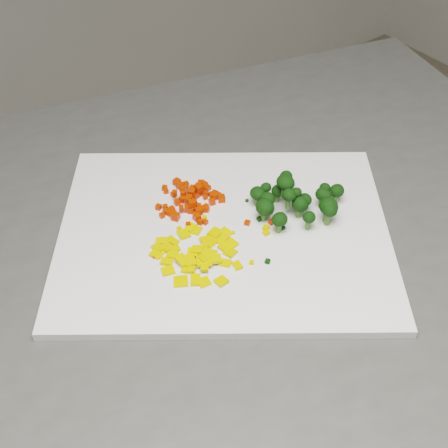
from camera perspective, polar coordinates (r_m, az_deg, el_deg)
counter_block at (r=1.16m, az=-2.15°, el=-17.72°), size 1.28×1.04×0.90m
cutting_board at (r=0.80m, az=0.00°, el=-0.81°), size 0.53×0.51×0.01m
carrot_pile at (r=0.83m, az=-3.27°, el=2.58°), size 0.09×0.09×0.03m
pepper_pile at (r=0.76m, az=-2.44°, el=-2.57°), size 0.11×0.11×0.01m
broccoli_pile at (r=0.81m, az=6.94°, el=2.46°), size 0.11×0.11×0.05m
carrot_cube_0 at (r=0.85m, az=-1.57°, el=3.22°), size 0.01×0.01×0.01m
carrot_cube_1 at (r=0.81m, az=-4.61°, el=0.79°), size 0.01×0.01×0.01m
carrot_cube_2 at (r=0.84m, az=-3.39°, el=2.54°), size 0.01×0.01×0.01m
carrot_cube_3 at (r=0.83m, az=-4.32°, el=1.98°), size 0.01×0.01×0.01m
carrot_cube_4 at (r=0.85m, az=-5.33°, el=3.03°), size 0.01×0.01×0.01m
carrot_cube_5 at (r=0.81m, az=-2.48°, el=0.59°), size 0.01×0.01×0.01m
carrot_cube_6 at (r=0.82m, az=-5.33°, el=1.17°), size 0.01×0.01×0.01m
carrot_cube_7 at (r=0.85m, az=-3.71°, el=3.16°), size 0.01×0.01×0.01m
carrot_cube_8 at (r=0.83m, az=-3.17°, el=2.40°), size 0.01×0.01×0.01m
carrot_cube_9 at (r=0.83m, az=-2.99°, el=2.89°), size 0.01×0.01×0.01m
carrot_cube_10 at (r=0.84m, az=-0.76°, el=2.60°), size 0.01×0.01×0.01m
carrot_cube_11 at (r=0.82m, az=-1.87°, el=1.38°), size 0.01×0.01×0.01m
carrot_cube_12 at (r=0.82m, az=-4.79°, el=1.38°), size 0.01×0.01×0.01m
carrot_cube_13 at (r=0.85m, az=-1.71°, el=2.84°), size 0.01×0.01×0.01m
carrot_cube_14 at (r=0.84m, az=-1.70°, el=2.81°), size 0.01×0.01×0.01m
carrot_cube_15 at (r=0.84m, az=-1.22°, el=2.72°), size 0.01×0.01×0.01m
carrot_cube_16 at (r=0.83m, az=-6.01°, el=1.55°), size 0.01×0.01×0.01m
carrot_cube_17 at (r=0.82m, az=-5.08°, el=1.04°), size 0.01×0.01×0.01m
carrot_cube_18 at (r=0.84m, az=-1.74°, el=2.47°), size 0.01×0.01×0.01m
carrot_cube_19 at (r=0.86m, az=-4.01°, el=3.52°), size 0.01×0.01×0.01m
carrot_cube_20 at (r=0.85m, az=-2.39°, el=3.35°), size 0.01×0.01×0.01m
carrot_cube_21 at (r=0.82m, az=-2.34°, el=1.33°), size 0.01×0.01×0.01m
carrot_cube_22 at (r=0.84m, az=-2.31°, el=3.29°), size 0.01×0.01×0.01m
carrot_cube_23 at (r=0.85m, az=-2.26°, el=2.95°), size 0.01×0.01×0.01m
carrot_cube_24 at (r=0.86m, az=-4.33°, el=3.84°), size 0.01×0.01×0.01m
carrot_cube_25 at (r=0.82m, az=-2.94°, el=1.87°), size 0.01×0.01×0.01m
carrot_cube_26 at (r=0.84m, az=-3.76°, el=2.80°), size 0.01×0.01×0.01m
carrot_cube_27 at (r=0.83m, az=-3.32°, el=2.23°), size 0.01×0.01×0.01m
carrot_cube_28 at (r=0.80m, az=-1.72°, el=0.17°), size 0.01×0.01×0.01m
carrot_cube_29 at (r=0.86m, az=-3.47°, el=3.39°), size 0.01×0.01×0.01m
carrot_cube_30 at (r=0.86m, az=-4.27°, el=3.70°), size 0.01×0.01×0.01m
carrot_cube_31 at (r=0.82m, az=-3.04°, el=1.26°), size 0.01×0.01×0.01m
carrot_cube_32 at (r=0.82m, az=-3.31°, el=1.47°), size 0.01×0.01×0.01m
carrot_cube_33 at (r=0.83m, az=-2.85°, el=1.97°), size 0.01×0.01×0.01m
carrot_cube_34 at (r=0.80m, az=-2.20°, el=0.18°), size 0.01×0.01×0.01m
carrot_cube_35 at (r=0.82m, az=-3.93°, el=1.49°), size 0.01×0.01×0.01m
carrot_cube_36 at (r=0.84m, az=-4.53°, el=2.86°), size 0.01×0.01×0.01m
carrot_cube_37 at (r=0.84m, az=-2.78°, el=3.13°), size 0.01×0.01×0.01m
carrot_cube_38 at (r=0.81m, az=-4.44°, el=0.67°), size 0.01×0.01×0.01m
carrot_cube_39 at (r=0.86m, az=-5.45°, el=3.31°), size 0.01×0.01×0.01m
carrot_cube_40 at (r=0.82m, az=-5.69°, el=0.78°), size 0.01×0.01×0.01m
carrot_cube_41 at (r=0.83m, az=-0.23°, el=2.35°), size 0.01×0.01×0.01m
carrot_cube_42 at (r=0.82m, az=-4.78°, el=1.19°), size 0.01×0.01×0.01m
carrot_cube_43 at (r=0.86m, az=-1.79°, el=3.62°), size 0.01×0.01×0.01m
carrot_cube_44 at (r=0.82m, az=-2.33°, el=1.19°), size 0.01×0.01×0.01m
carrot_cube_45 at (r=0.83m, az=-1.10°, el=2.04°), size 0.01×0.01×0.01m
carrot_cube_46 at (r=0.86m, az=-3.47°, el=3.66°), size 0.01×0.01×0.01m
carrot_cube_47 at (r=0.86m, az=-1.69°, el=3.48°), size 0.01×0.01×0.01m
carrot_cube_48 at (r=0.85m, az=-1.48°, el=3.33°), size 0.01×0.01×0.01m
carrot_cube_49 at (r=0.84m, az=-2.60°, el=2.65°), size 0.01×0.01×0.01m
carrot_cube_50 at (r=0.83m, az=-2.32°, el=1.67°), size 0.01×0.01×0.01m
carrot_cube_51 at (r=0.85m, az=-4.65°, el=2.74°), size 0.01×0.01×0.01m
carrot_cube_52 at (r=0.83m, az=-5.39°, el=1.53°), size 0.01×0.01×0.01m
carrot_cube_53 at (r=0.82m, az=-1.57°, el=1.33°), size 0.01×0.01×0.01m
carrot_cube_54 at (r=0.82m, az=-1.66°, el=1.61°), size 0.01×0.01×0.01m
carrot_cube_55 at (r=0.80m, az=-3.29°, el=-0.07°), size 0.01×0.01×0.01m
carrot_cube_56 at (r=0.84m, az=-2.96°, el=2.52°), size 0.01×0.01×0.01m
carrot_cube_57 at (r=0.85m, az=-3.81°, el=3.29°), size 0.01×0.01×0.01m
carrot_cube_58 at (r=0.85m, az=-3.12°, el=2.84°), size 0.01×0.01×0.01m
carrot_cube_59 at (r=0.84m, az=-2.86°, el=2.49°), size 0.01×0.01×0.01m
carrot_cube_60 at (r=0.81m, az=-2.64°, el=0.63°), size 0.01×0.01×0.01m
carrot_cube_61 at (r=0.84m, az=-0.86°, el=2.75°), size 0.01×0.01×0.01m
carrot_cube_62 at (r=0.81m, az=-2.54°, el=0.82°), size 0.01×0.01×0.01m
carrot_cube_63 at (r=0.84m, az=-3.83°, el=2.26°), size 0.01×0.01×0.01m
carrot_cube_64 at (r=0.84m, az=-0.45°, el=2.67°), size 0.01×0.01×0.01m
carrot_cube_65 at (r=0.86m, az=-2.92°, el=3.35°), size 0.01×0.01×0.01m
carrot_cube_66 at (r=0.84m, az=-1.01°, el=2.54°), size 0.01×0.01×0.01m
carrot_cube_67 at (r=0.82m, az=-4.80°, el=1.29°), size 0.01×0.01×0.01m
carrot_cube_68 at (r=0.86m, az=-2.14°, el=3.73°), size 0.01×0.01×0.01m
pepper_chunk_0 at (r=0.75m, az=-3.83°, el=-3.30°), size 0.01×0.02×0.01m
pepper_chunk_1 at (r=0.76m, az=-1.71°, el=-2.67°), size 0.02×0.02×0.00m
pepper_chunk_2 at (r=0.75m, az=1.22°, el=-3.81°), size 0.01×0.02×0.00m
pepper_chunk_3 at (r=0.79m, az=-2.60°, el=-0.59°), size 0.02×0.02×0.01m
pepper_chunk_4 at (r=0.75m, az=-1.83°, el=-3.40°), size 0.02×0.02×0.00m
pepper_chunk_5 at (r=0.78m, az=-5.72°, el=-1.55°), size 0.02×0.01×0.01m
pepper_chunk_6 at (r=0.78m, az=-1.69°, el=-1.65°), size 0.02×0.02×0.01m
pepper_chunk_7 at (r=0.77m, az=0.65°, el=-1.85°), size 0.02×0.02×0.01m
pepper_chunk_8 at (r=0.78m, az=-4.74°, el=-1.53°), size 0.01×0.02×0.00m
pepper_chunk_9 at (r=0.77m, az=-4.54°, el=-2.27°), size 0.02×0.01×0.00m
pepper_chunk_10 at (r=0.77m, az=0.59°, el=-2.63°), size 0.02×0.02×0.01m
pepper_chunk_11 at (r=0.76m, az=-2.87°, el=-2.58°), size 0.02×0.02×0.00m
pepper_chunk_12 at (r=0.74m, az=-1.78°, el=-3.75°), size 0.02×0.02×0.01m
pepper_chunk_13 at (r=0.76m, az=-2.44°, el=-2.39°), size 0.02×0.02×0.01m
pepper_chunk_14 at (r=0.78m, az=-0.14°, el=-1.39°), size 0.02×0.02×0.01m
pepper_chunk_15 at (r=0.75m, az=-3.26°, el=-4.21°), size 0.02×0.02×0.01m
pepper_chunk_16 at (r=0.75m, az=-3.49°, el=-3.33°), size 0.02×0.01×0.01m
pepper_chunk_17 at (r=0.77m, az=-5.24°, el=-2.19°), size 0.02×0.02×0.01m
pepper_chunk_18 at (r=0.77m, az=-6.02°, el=-2.16°), size 0.02×0.02×0.01m
pepper_chunk_19 at (r=0.77m, az=-4.72°, el=-2.79°), size 0.02×0.02×0.00m
pepper_chunk_20 at (r=0.73m, az=-1.83°, el=-5.33°), size 0.02×0.02×0.01m
pepper_chunk_21 at (r=0.79m, az=0.17°, el=-0.78°), size 0.01×0.02×0.01m
pepper_chunk_22 at (r=0.75m, az=-1.69°, el=-3.19°), size 0.02×0.01×0.01m
pepper_chunk_23 at (r=0.73m, az=-2.64°, el=-5.14°), size 0.02×0.02×0.01m
pepper_chunk_24 at (r=0.77m, az=-6.10°, el=-2.68°), size 0.02×0.02×0.01m
pepper_chunk_25 at (r=0.77m, az=0.07°, el=-2.23°), size 0.01×0.02×0.01m
pepper_chunk_26 at (r=0.79m, az=-3.70°, el=-0.94°), size 0.02×0.02×0.01m
pepper_chunk_27 at (r=0.75m, az=0.12°, el=-3.59°), size 0.02×0.02×0.00m
pepper_chunk_28 at (r=0.80m, az=-3.04°, el=-0.35°), size 0.02×0.02×0.01m
pepper_chunk_29 at (r=0.76m, az=-5.27°, el=-3.45°), size 0.02×0.02×0.01m
pepper_chunk_30 at (r=0.78m, az=-1.09°, el=-1.44°), size 0.02×0.02×0.01m
pepper_chunk_31 at (r=0.75m, az=-3.17°, el=-3.36°), size 0.02×0.02×0.01m
pepper_chunk_32 at (r=0.75m, az=-5.14°, el=-4.29°), size 0.02×0.02×0.01m
pepper_chunk_33 at (r=0.77m, az=-2.10°, el=-2.42°), size 0.02×0.02×0.01m
pepper_chunk_34 at (r=0.75m, az=-0.92°, el=-3.23°), size 0.02×0.02×0.01m
pepper_chunk_35 at (r=0.78m, az=-5.14°, el=-1.56°), size 0.02×0.01×0.01m
pepper_chunk_36 at (r=0.73m, az=-3.98°, el=-5.26°), size 0.02×0.02×0.00m
pepper_chunk_37 at (r=0.73m, az=-0.24°, el=-5.25°), size 0.01×0.01×0.01m
pepper_chunk_38 at (r=0.78m, az=-1.39°, el=-1.68°), size 0.02×0.02×0.01m
pepper_chunk_39 at (r=0.76m, az=-1.35°, el=-2.75°), size 0.02×0.02×0.01m
pepper_chunk_40 at (r=0.79m, az=-0.81°, el=-0.80°), size 0.02×0.02×0.01m
broccoli_floret_0 at (r=0.81m, az=6.56°, el=2.50°), size 0.02×0.02×0.03m
broccoli_floret_1 at (r=0.83m, az=3.79°, el=2.86°), size 0.02×0.02×0.03m
broccoli_floret_2 at (r=0.81m, az=6.87°, el=1.47°), size 0.03×0.03×0.03m
broccoli_floret_3 at (r=0.83m, az=9.14°, el=2.23°), size 0.02×0.02×0.03m
broccoli_floret_4 at (r=0.79m, az=5.03°, el=0.08°), size 0.03×0.03×0.03m
broccoli_floret_5 at (r=0.85m, az=5.62°, el=3.88°), size 0.02×0.02×0.03m
broccoli_floret_6 at (r=0.81m, az=5.56°, el=3.41°), size 0.03×0.03×0.03m
broccoli_floret_7 at (r=0.80m, az=9.49°, el=0.84°), size 0.03×0.03×0.03m
broccoli_floret_8 at (r=0.81m, az=9.42°, el=1.19°), size 0.03×0.03×0.03m
broccoli_floret_9 at (r=0.84m, az=9.14°, el=2.92°), size 0.02×0.02×0.02m
broccoli_floret_10 at (r=0.80m, az=5.89°, el=2.24°), size 0.02×0.02×0.03m
broccoli_floret_11 at (r=0.84m, az=10.19°, el=2.70°), size 0.03×0.03×0.03m
broccoli_floret_12 at (r=0.82m, az=7.31°, el=1.91°), size 0.03×0.03×0.03m
broccoli_floret_13 at (r=0.82m, az=3.05°, el=2.49°), size 0.03×0.03×0.03m
broccoli_floret_14 at (r=0.80m, az=3.70°, el=1.21°), size 0.03×0.03×0.03m
broccoli_floret_15 at (r=0.80m, az=7.70°, el=0.24°), size 0.02×0.02×0.03m
broccoli_floret_16 at (r=0.83m, az=8.92°, el=2.33°), size 0.03×0.03×0.03m
broccoli_floret_17 at (r=0.81m, az=3.95°, el=1.90°), size 0.03×0.03×0.03m
broccoli_floret_18 at (r=0.83m, az=4.92°, el=2.76°), size 0.03×0.03×0.03m
stray_bit_0 at (r=0.80m, az=2.14°, el=0.12°), size 0.01×0.01×0.00m
stray_bit_1 at (r=0.79m, az=3.87°, el=-0.81°), size 0.01×0.01×0.00m
stray_bit_2 at (r=0.84m, az=2.11°, el=2.15°), size 0.01×0.01×0.00m
stray_bit_3 at (r=0.77m, az=-6.39°, el=-2.93°), size 0.01×0.01×0.00m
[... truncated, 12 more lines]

